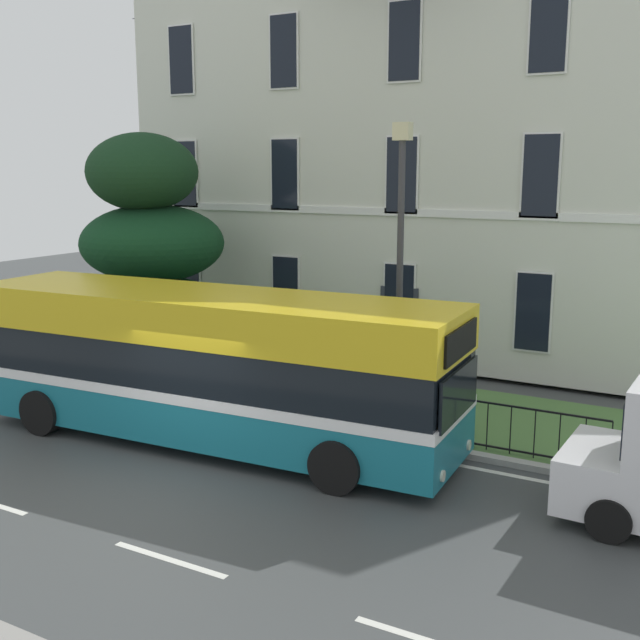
{
  "coord_description": "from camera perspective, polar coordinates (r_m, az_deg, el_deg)",
  "views": [
    {
      "loc": [
        8.86,
        -9.61,
        5.53
      ],
      "look_at": [
        0.52,
        5.24,
        2.14
      ],
      "focal_mm": 43.32,
      "sensor_mm": 36.0,
      "label": 1
    }
  ],
  "objects": [
    {
      "name": "ground_plane",
      "position": [
        14.73,
        -10.56,
        -11.08
      ],
      "size": [
        60.0,
        56.0,
        0.18
      ],
      "color": "#3F4243"
    },
    {
      "name": "iron_verge_railing",
      "position": [
        16.98,
        -1.15,
        -5.55
      ],
      "size": [
        12.8,
        0.04,
        0.97
      ],
      "color": "black",
      "rests_on": "ground_plane"
    },
    {
      "name": "evergreen_tree",
      "position": [
        21.98,
        -12.36,
        4.59
      ],
      "size": [
        4.13,
        4.16,
        6.33
      ],
      "color": "#423328",
      "rests_on": "ground_plane"
    },
    {
      "name": "street_lamp_post",
      "position": [
        16.28,
        5.95,
        4.92
      ],
      "size": [
        0.36,
        0.24,
        6.3
      ],
      "color": "#333338",
      "rests_on": "ground_plane"
    },
    {
      "name": "single_decker_bus",
      "position": [
        15.73,
        -8.23,
        -3.26
      ],
      "size": [
        10.51,
        3.17,
        3.07
      ],
      "rotation": [
        0.0,
        0.0,
        0.06
      ],
      "color": "#176C7F",
      "rests_on": "ground_plane"
    },
    {
      "name": "georgian_townhouse",
      "position": [
        24.87,
        10.2,
        13.9
      ],
      "size": [
        18.53,
        8.74,
        13.2
      ],
      "color": "silver",
      "rests_on": "ground_plane"
    },
    {
      "name": "litter_bin",
      "position": [
        19.26,
        -9.97,
        -3.41
      ],
      "size": [
        0.51,
        0.51,
        1.18
      ],
      "color": "#4C4742",
      "rests_on": "ground_plane"
    }
  ]
}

